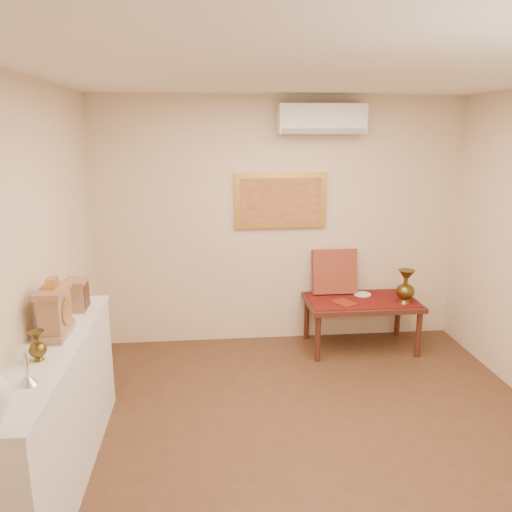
{
  "coord_description": "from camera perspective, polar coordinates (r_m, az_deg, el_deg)",
  "views": [
    {
      "loc": [
        -0.79,
        -3.1,
        2.34
      ],
      "look_at": [
        -0.37,
        1.15,
        1.26
      ],
      "focal_mm": 35.0,
      "sensor_mm": 36.0,
      "label": 1
    }
  ],
  "objects": [
    {
      "name": "floor",
      "position": [
        3.96,
        7.59,
        -22.09
      ],
      "size": [
        4.5,
        4.5,
        0.0
      ],
      "primitive_type": "plane",
      "color": "brown",
      "rests_on": "ground"
    },
    {
      "name": "ceiling",
      "position": [
        3.22,
        9.24,
        20.47
      ],
      "size": [
        4.5,
        4.5,
        0.0
      ],
      "primitive_type": "plane",
      "rotation": [
        3.14,
        0.0,
        0.0
      ],
      "color": "white",
      "rests_on": "ground"
    },
    {
      "name": "wall_back",
      "position": [
        5.5,
        2.76,
        3.83
      ],
      "size": [
        4.0,
        0.02,
        2.7
      ],
      "primitive_type": "cube",
      "color": "beige",
      "rests_on": "ground"
    },
    {
      "name": "wall_left",
      "position": [
        3.47,
        -25.76,
        -3.8
      ],
      "size": [
        0.02,
        4.5,
        2.7
      ],
      "primitive_type": "cube",
      "color": "beige",
      "rests_on": "ground"
    },
    {
      "name": "candlestick",
      "position": [
        3.05,
        -24.79,
        -11.31
      ],
      "size": [
        0.11,
        0.11,
        0.22
      ],
      "primitive_type": null,
      "color": "silver",
      "rests_on": "display_ledge"
    },
    {
      "name": "brass_urn_small",
      "position": [
        3.32,
        -23.76,
        -8.96
      ],
      "size": [
        0.11,
        0.11,
        0.24
      ],
      "primitive_type": null,
      "color": "brown",
      "rests_on": "display_ledge"
    },
    {
      "name": "table_cloth",
      "position": [
        5.54,
        11.98,
        -4.91
      ],
      "size": [
        1.14,
        0.59,
        0.01
      ],
      "primitive_type": "cube",
      "color": "#621410",
      "rests_on": "low_table"
    },
    {
      "name": "brass_urn_tall",
      "position": [
        5.48,
        16.75,
        -2.97
      ],
      "size": [
        0.19,
        0.19,
        0.44
      ],
      "primitive_type": null,
      "color": "brown",
      "rests_on": "table_cloth"
    },
    {
      "name": "plate",
      "position": [
        5.69,
        12.06,
        -4.3
      ],
      "size": [
        0.19,
        0.19,
        0.01
      ],
      "primitive_type": "cylinder",
      "color": "white",
      "rests_on": "table_cloth"
    },
    {
      "name": "menu",
      "position": [
        5.38,
        10.06,
        -5.27
      ],
      "size": [
        0.27,
        0.3,
        0.01
      ],
      "primitive_type": "cube",
      "rotation": [
        0.0,
        0.0,
        0.47
      ],
      "color": "maroon",
      "rests_on": "table_cloth"
    },
    {
      "name": "cushion",
      "position": [
        5.64,
        8.95,
        -1.75
      ],
      "size": [
        0.5,
        0.2,
        0.51
      ],
      "primitive_type": "cube",
      "rotation": [
        -0.21,
        0.0,
        0.0
      ],
      "color": "maroon",
      "rests_on": "table_cloth"
    },
    {
      "name": "display_ledge",
      "position": [
        3.75,
        -21.69,
        -16.38
      ],
      "size": [
        0.37,
        2.02,
        0.98
      ],
      "color": "white",
      "rests_on": "floor"
    },
    {
      "name": "mantel_clock",
      "position": [
        3.64,
        -21.97,
        -5.86
      ],
      "size": [
        0.17,
        0.36,
        0.41
      ],
      "color": "#A17453",
      "rests_on": "display_ledge"
    },
    {
      "name": "wooden_chest",
      "position": [
        4.11,
        -19.82,
        -4.17
      ],
      "size": [
        0.16,
        0.21,
        0.24
      ],
      "color": "#A17453",
      "rests_on": "display_ledge"
    },
    {
      "name": "low_table",
      "position": [
        5.56,
        11.95,
        -5.59
      ],
      "size": [
        1.2,
        0.7,
        0.55
      ],
      "color": "#4A2016",
      "rests_on": "floor"
    },
    {
      "name": "painting",
      "position": [
        5.43,
        2.83,
        6.37
      ],
      "size": [
        1.0,
        0.06,
        0.6
      ],
      "color": "gold",
      "rests_on": "wall_back"
    },
    {
      "name": "ac_unit",
      "position": [
        5.36,
        7.51,
        15.26
      ],
      "size": [
        0.9,
        0.25,
        0.3
      ],
      "color": "white",
      "rests_on": "wall_back"
    }
  ]
}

